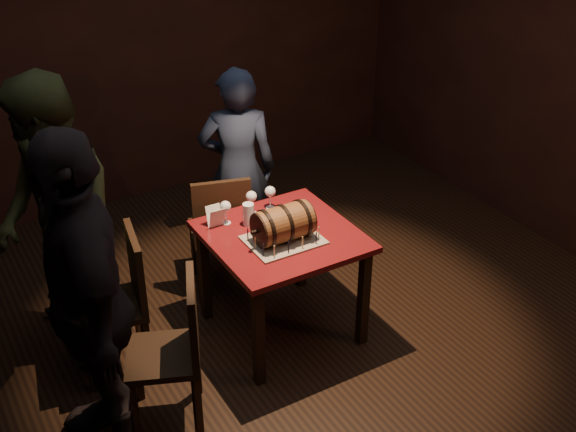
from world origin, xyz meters
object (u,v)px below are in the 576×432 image
at_px(pint_of_ale, 248,215).
at_px(chair_left_front, 177,345).
at_px(barrel_cake, 283,224).
at_px(pub_table, 282,248).
at_px(person_left_rear, 56,226).
at_px(person_left_front, 87,301).
at_px(chair_left_rear, 122,295).
at_px(person_back, 238,170).
at_px(chair_back, 221,227).
at_px(wine_glass_left, 225,207).
at_px(wine_glass_right, 270,192).
at_px(wine_glass_mid, 251,197).

xyz_separation_m(pint_of_ale, chair_left_front, (-0.77, -0.60, -0.30)).
bearing_deg(barrel_cake, pint_of_ale, 107.99).
height_order(pub_table, barrel_cake, barrel_cake).
distance_m(person_left_rear, person_left_front, 0.85).
relative_size(chair_left_rear, person_back, 0.60).
relative_size(pub_table, chair_back, 0.97).
height_order(chair_left_front, person_back, person_back).
xyz_separation_m(person_back, person_left_front, (-1.47, -1.25, 0.17)).
bearing_deg(person_back, chair_back, 70.16).
relative_size(wine_glass_left, person_back, 0.10).
bearing_deg(chair_left_front, person_left_front, 172.08).
distance_m(wine_glass_right, chair_back, 0.51).
height_order(wine_glass_mid, chair_left_rear, chair_left_rear).
relative_size(wine_glass_right, chair_back, 0.17).
bearing_deg(chair_left_rear, wine_glass_left, 7.40).
bearing_deg(pint_of_ale, chair_left_rear, -179.27).
distance_m(barrel_cake, chair_back, 0.78).
xyz_separation_m(barrel_cake, wine_glass_right, (0.13, 0.40, -0.01)).
height_order(pub_table, pint_of_ale, pint_of_ale).
bearing_deg(wine_glass_mid, barrel_cake, -89.31).
bearing_deg(person_left_front, pint_of_ale, 121.72).
bearing_deg(chair_back, wine_glass_right, -50.98).
relative_size(chair_left_front, person_left_rear, 0.51).
distance_m(wine_glass_right, person_left_rear, 1.36).
relative_size(wine_glass_left, person_left_rear, 0.09).
height_order(chair_left_front, person_left_front, person_left_front).
distance_m(chair_left_front, person_left_front, 0.60).
bearing_deg(wine_glass_mid, pint_of_ale, -125.51).
bearing_deg(pub_table, person_left_front, -165.67).
relative_size(pub_table, person_left_front, 0.48).
relative_size(pub_table, wine_glass_mid, 5.59).
bearing_deg(person_back, person_left_front, 65.05).
bearing_deg(wine_glass_right, chair_left_rear, -173.21).
distance_m(chair_back, person_left_front, 1.57).
distance_m(pub_table, person_back, 0.93).
bearing_deg(chair_back, chair_left_rear, -153.90).
bearing_deg(wine_glass_right, person_back, 84.29).
relative_size(wine_glass_mid, chair_left_front, 0.17).
relative_size(wine_glass_mid, person_left_front, 0.09).
height_order(pint_of_ale, chair_left_front, chair_left_front).
distance_m(pub_table, person_left_front, 1.39).
relative_size(chair_left_front, person_left_front, 0.50).
relative_size(chair_left_rear, person_left_front, 0.50).
xyz_separation_m(wine_glass_mid, chair_left_front, (-0.85, -0.72, -0.34)).
xyz_separation_m(pub_table, chair_back, (-0.14, 0.61, -0.12)).
height_order(barrel_cake, person_left_front, person_left_front).
relative_size(wine_glass_mid, wine_glass_right, 1.00).
bearing_deg(chair_left_rear, pub_table, -10.91).
xyz_separation_m(pub_table, wine_glass_left, (-0.24, 0.29, 0.23)).
xyz_separation_m(chair_left_front, person_back, (1.05, 1.31, 0.25)).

